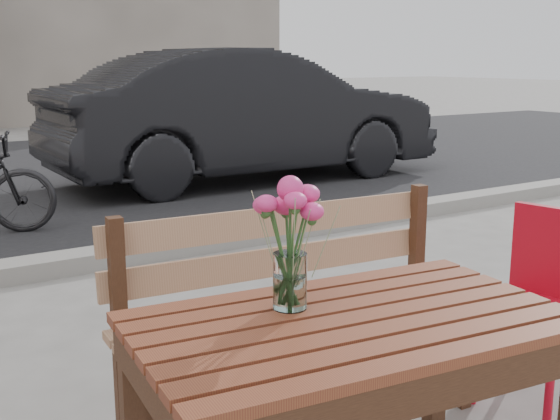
# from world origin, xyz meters

# --- Properties ---
(main_table) EXTENTS (1.23, 0.80, 0.71)m
(main_table) POSITION_xyz_m (-0.09, -0.14, 0.60)
(main_table) COLOR maroon
(main_table) RESTS_ON ground
(main_bench) EXTENTS (1.45, 0.54, 0.88)m
(main_bench) POSITION_xyz_m (0.22, 0.58, 0.54)
(main_bench) COLOR #A27353
(main_bench) RESTS_ON ground
(red_chair) EXTENTS (0.46, 0.46, 0.79)m
(red_chair) POSITION_xyz_m (1.16, 0.17, 0.46)
(red_chair) COLOR #AB091B
(red_chair) RESTS_ON ground
(main_vase) EXTENTS (0.20, 0.20, 0.37)m
(main_vase) POSITION_xyz_m (-0.19, 0.00, 0.94)
(main_vase) COLOR white
(main_vase) RESTS_ON main_table
(parked_car) EXTENTS (4.55, 1.63, 1.49)m
(parked_car) POSITION_xyz_m (2.88, 5.52, 0.75)
(parked_car) COLOR black
(parked_car) RESTS_ON ground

